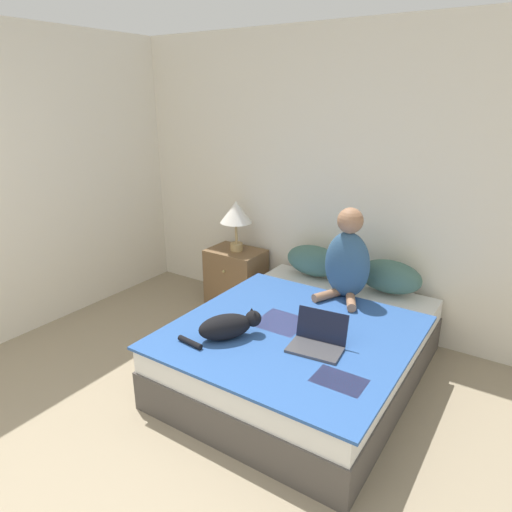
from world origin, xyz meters
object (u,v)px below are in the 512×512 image
Objects in this scene: pillow_near at (314,261)px; pillow_far at (390,277)px; bed at (303,349)px; cat_tabby at (228,326)px; laptop_open at (317,341)px; nightstand at (236,277)px; table_lamp at (236,214)px; person_sitting at (347,260)px.

pillow_far is at bearing 0.00° from pillow_near.
cat_tabby reaches higher than bed.
laptop_open is at bearing -95.11° from pillow_far.
table_lamp reaches higher than nightstand.
cat_tabby is 0.89× the size of table_lamp.
pillow_far reaches higher than cat_tabby.
person_sitting is (0.08, 0.54, 0.55)m from bed.
pillow_near and pillow_far have the same top height.
pillow_far is 0.42m from person_sitting.
person_sitting reaches higher than laptop_open.
pillow_far is 1.06× the size of table_lamp.
nightstand is 1.15× the size of table_lamp.
laptop_open is (0.55, 0.21, -0.04)m from cat_tabby.
person_sitting is 0.88m from laptop_open.
table_lamp is at bearing -16.88° from nightstand.
pillow_far is at bearing 46.59° from person_sitting.
bed is 5.30× the size of laptop_open.
pillow_near is 0.53m from person_sitting.
person_sitting is 1.36m from nightstand.
bed is 0.96m from pillow_far.
cat_tabby is at bearing -116.22° from pillow_far.
table_lamp is at bearing 169.64° from person_sitting.
laptop_open is at bearing -50.01° from bed.
pillow_far is 1.53m from table_lamp.
cat_tabby is (0.03, -1.32, -0.05)m from pillow_near.
pillow_near is 0.71× the size of person_sitting.
bed is 0.77m from person_sitting.
person_sitting is 1.26m from table_lamp.
bed is 3.92× the size of table_lamp.
laptop_open is at bearing -32.93° from cat_tabby.
person_sitting is at bearing 15.54° from cat_tabby.
table_lamp is (-1.39, 1.05, 0.41)m from laptop_open.
person_sitting reaches higher than table_lamp.
nightstand is (-0.82, -0.05, -0.32)m from pillow_near.
table_lamp is at bearing 146.39° from bed.
nightstand is (-0.86, 1.27, -0.27)m from cat_tabby.
pillow_near is at bearing 37.33° from cat_tabby.
table_lamp is at bearing -177.95° from pillow_far.
bed is 0.47m from laptop_open.
bed is 2.64× the size of person_sitting.
pillow_far is 1.11m from laptop_open.
pillow_far is 1.47m from cat_tabby.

